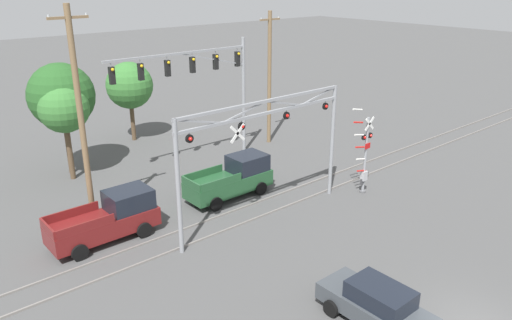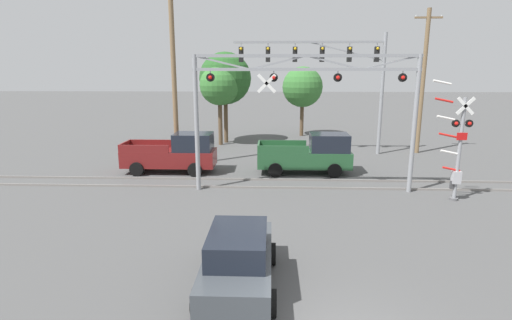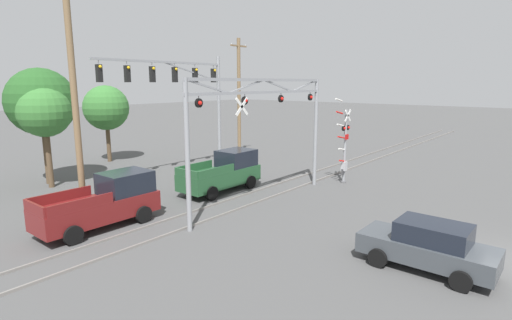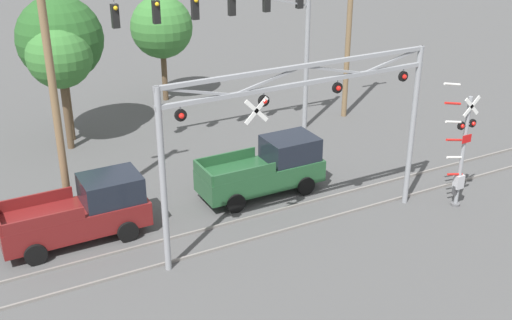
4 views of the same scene
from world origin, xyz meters
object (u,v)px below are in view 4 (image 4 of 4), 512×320
object	(u,v)px
crossing_gantry	(301,117)
pickup_truck_following	(84,211)
crossing_signal_mast	(461,155)
utility_pole_left	(52,80)
traffic_signal_span	(254,22)
background_tree_far_left_verge	(162,27)
background_tree_far_right_verge	(59,56)
background_tree_beyond_span	(60,39)
pickup_truck_lead	(268,168)
utility_pole_right	(349,25)

from	to	relation	value
crossing_gantry	pickup_truck_following	distance (m)	8.40
crossing_signal_mast	pickup_truck_following	xyz separation A→B (m)	(-13.49, 4.46, -1.12)
pickup_truck_following	utility_pole_left	size ratio (longest dim) A/B	0.48
crossing_gantry	pickup_truck_following	xyz separation A→B (m)	(-6.92, 3.29, -3.44)
traffic_signal_span	pickup_truck_following	world-z (taller)	traffic_signal_span
pickup_truck_following	background_tree_far_left_verge	bearing A→B (deg)	58.61
utility_pole_left	background_tree_far_right_verge	bearing A→B (deg)	76.58
crossing_gantry	utility_pole_left	world-z (taller)	utility_pole_left
traffic_signal_span	pickup_truck_following	bearing A→B (deg)	-150.43
traffic_signal_span	background_tree_beyond_span	bearing A→B (deg)	153.26
crossing_signal_mast	pickup_truck_following	size ratio (longest dim) A/B	1.03
crossing_signal_mast	pickup_truck_lead	xyz separation A→B (m)	(-5.92, 4.57, -1.12)
traffic_signal_span	utility_pole_left	xyz separation A→B (m)	(-10.05, -4.12, -0.21)
pickup_truck_following	utility_pole_left	xyz separation A→B (m)	(-0.24, 1.45, 4.50)
pickup_truck_following	background_tree_far_left_verge	size ratio (longest dim) A/B	0.86
background_tree_beyond_span	traffic_signal_span	bearing A→B (deg)	-26.74
background_tree_far_right_verge	background_tree_beyond_span	bearing A→B (deg)	73.15
background_tree_far_left_verge	background_tree_far_right_verge	distance (m)	8.02
crossing_gantry	pickup_truck_lead	xyz separation A→B (m)	(0.65, 3.40, -3.44)
utility_pole_left	traffic_signal_span	bearing A→B (deg)	22.29
utility_pole_right	background_tree_far_left_verge	world-z (taller)	utility_pole_right
pickup_truck_lead	traffic_signal_span	bearing A→B (deg)	67.61
background_tree_beyond_span	background_tree_far_right_verge	size ratio (longest dim) A/B	1.16
pickup_truck_lead	background_tree_far_left_verge	xyz separation A→B (m)	(0.47, 13.07, 3.15)
utility_pole_left	pickup_truck_lead	bearing A→B (deg)	-9.77
crossing_signal_mast	pickup_truck_following	world-z (taller)	crossing_signal_mast
crossing_gantry	traffic_signal_span	size ratio (longest dim) A/B	1.02
pickup_truck_following	background_tree_beyond_span	xyz separation A→B (m)	(1.78, 9.62, 3.95)
crossing_signal_mast	utility_pole_right	distance (m)	11.09
background_tree_far_left_verge	background_tree_far_right_verge	bearing A→B (deg)	-145.10
utility_pole_left	background_tree_beyond_span	xyz separation A→B (m)	(2.02, 8.17, -0.56)
pickup_truck_following	background_tree_beyond_span	bearing A→B (deg)	79.52
utility_pole_left	pickup_truck_following	bearing A→B (deg)	-80.75
utility_pole_right	traffic_signal_span	bearing A→B (deg)	-175.07
pickup_truck_lead	background_tree_far_right_verge	xyz separation A→B (m)	(-6.10, 8.48, 3.44)
crossing_gantry	utility_pole_right	world-z (taller)	utility_pole_right
pickup_truck_lead	utility_pole_right	distance (m)	10.73
background_tree_beyond_span	pickup_truck_following	bearing A→B (deg)	-100.48
pickup_truck_following	utility_pole_right	distance (m)	17.18
crossing_gantry	utility_pole_right	xyz separation A→B (m)	(8.68, 9.36, 0.44)
crossing_signal_mast	utility_pole_right	size ratio (longest dim) A/B	0.55
crossing_signal_mast	background_tree_far_right_verge	distance (m)	17.89
traffic_signal_span	pickup_truck_lead	bearing A→B (deg)	-112.39
utility_pole_right	background_tree_beyond_span	world-z (taller)	utility_pole_right
crossing_gantry	utility_pole_left	bearing A→B (deg)	146.45
crossing_signal_mast	background_tree_far_left_verge	xyz separation A→B (m)	(-5.45, 17.63, 2.03)
pickup_truck_following	background_tree_far_right_verge	size ratio (longest dim) A/B	0.85
pickup_truck_lead	utility_pole_left	distance (m)	9.11
crossing_gantry	traffic_signal_span	bearing A→B (deg)	71.88
crossing_signal_mast	background_tree_beyond_span	distance (m)	18.53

